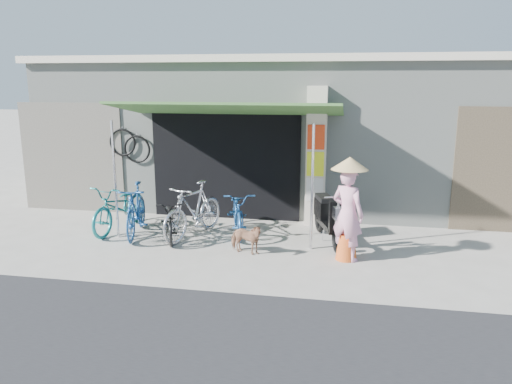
% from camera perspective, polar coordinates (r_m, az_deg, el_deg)
% --- Properties ---
extents(ground, '(80.00, 80.00, 0.00)m').
position_cam_1_polar(ground, '(8.96, 0.08, -7.70)').
color(ground, '#A6A096').
rests_on(ground, ground).
extents(bicycle_shop, '(12.30, 5.30, 3.66)m').
position_cam_1_polar(bicycle_shop, '(13.50, 4.05, 7.20)').
color(bicycle_shop, '#A1A89F').
rests_on(bicycle_shop, ground).
extents(shop_pillar, '(0.42, 0.44, 3.00)m').
position_cam_1_polar(shop_pillar, '(10.85, 6.89, 4.00)').
color(shop_pillar, beige).
rests_on(shop_pillar, ground).
extents(awning, '(4.60, 1.88, 2.72)m').
position_cam_1_polar(awning, '(10.20, -3.28, 9.26)').
color(awning, '#355F2B').
rests_on(awning, ground).
extents(neighbour_left, '(2.60, 0.06, 2.60)m').
position_cam_1_polar(neighbour_left, '(12.79, -20.28, 3.73)').
color(neighbour_left, '#6B665B').
rests_on(neighbour_left, ground).
extents(bike_teal, '(0.91, 2.00, 1.01)m').
position_cam_1_polar(bike_teal, '(10.89, -15.24, -1.65)').
color(bike_teal, '#1A7776').
rests_on(bike_teal, ground).
extents(bike_blue, '(0.87, 1.84, 1.07)m').
position_cam_1_polar(bike_blue, '(10.45, -13.56, -2.02)').
color(bike_blue, '#1E4E8D').
rests_on(bike_blue, ground).
extents(bike_black, '(1.06, 1.65, 0.82)m').
position_cam_1_polar(bike_black, '(10.12, -9.70, -3.04)').
color(bike_black, black).
rests_on(bike_black, ground).
extents(bike_silver, '(1.13, 1.94, 1.13)m').
position_cam_1_polar(bike_silver, '(10.11, -7.17, -2.07)').
color(bike_silver, silver).
rests_on(bike_silver, ground).
extents(bike_navy, '(1.10, 1.88, 0.93)m').
position_cam_1_polar(bike_navy, '(10.30, -2.07, -2.26)').
color(bike_navy, '#1D4D87').
rests_on(bike_navy, ground).
extents(street_dog, '(0.74, 0.49, 0.58)m').
position_cam_1_polar(street_dog, '(9.16, -1.19, -5.34)').
color(street_dog, '#AA755A').
rests_on(street_dog, ground).
extents(moped, '(0.79, 1.87, 1.08)m').
position_cam_1_polar(moped, '(9.87, 8.20, -2.88)').
color(moped, black).
rests_on(moped, ground).
extents(nun, '(0.73, 0.66, 1.84)m').
position_cam_1_polar(nun, '(8.84, 10.47, -2.05)').
color(nun, pink).
rests_on(nun, ground).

